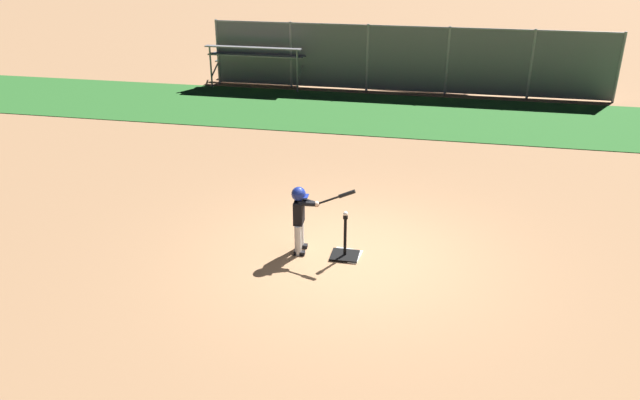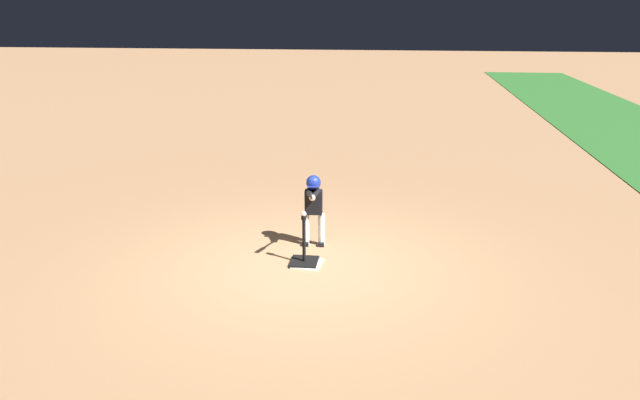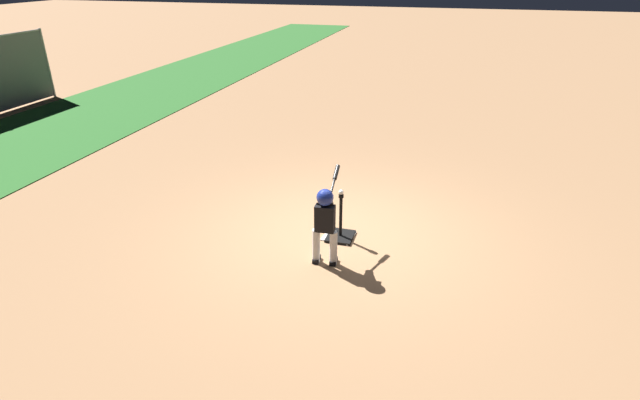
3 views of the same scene
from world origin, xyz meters
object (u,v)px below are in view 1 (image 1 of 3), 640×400
baseball (346,214)px  batter_child (301,211)px  bleachers_right_center (263,62)px  batting_tee (345,251)px  bleachers_far_left (422,68)px

baseball → batter_child: bearing=176.5°
baseball → bleachers_right_center: 12.07m
batting_tee → batter_child: batter_child is taller
batting_tee → baseball: bearing=90.0°
batter_child → bleachers_far_left: (1.28, 12.29, -0.27)m
batting_tee → baseball: (0.00, 0.00, 0.66)m
batter_child → bleachers_far_left: batter_child is taller
baseball → bleachers_far_left: bleachers_far_left is taller
batter_child → baseball: 0.72m
batter_child → bleachers_far_left: bearing=84.1°
batting_tee → bleachers_right_center: bearing=112.3°
baseball → bleachers_right_center: bleachers_right_center is taller
batter_child → bleachers_right_center: 11.77m
baseball → bleachers_far_left: (0.56, 12.34, -0.32)m
batting_tee → bleachers_far_left: bearing=87.4°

